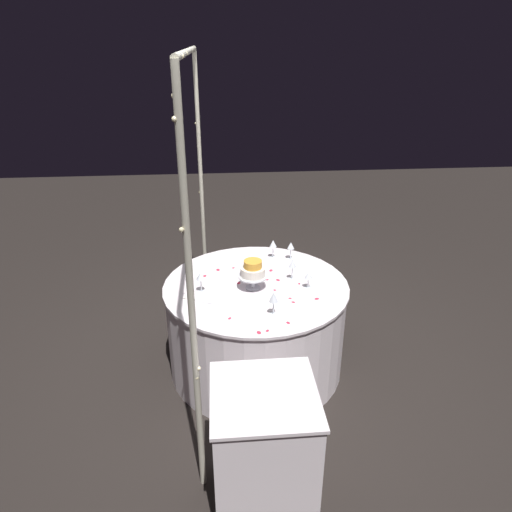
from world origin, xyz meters
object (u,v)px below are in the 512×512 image
(main_table, at_px, (256,326))
(wine_glass_0, at_px, (291,247))
(cake_knife, at_px, (200,301))
(wine_glass_3, at_px, (201,277))
(wine_glass_1, at_px, (308,276))
(wine_glass_5, at_px, (274,298))
(wine_glass_4, at_px, (273,245))
(side_table, at_px, (264,449))
(decorative_arch, at_px, (195,181))
(tiered_cake, at_px, (253,271))
(wine_glass_2, at_px, (292,265))

(main_table, relative_size, wine_glass_0, 9.05)
(cake_knife, bearing_deg, wine_glass_3, -2.26)
(cake_knife, bearing_deg, wine_glass_1, -80.82)
(wine_glass_5, bearing_deg, wine_glass_4, -6.61)
(side_table, relative_size, wine_glass_5, 4.58)
(main_table, xyz_separation_m, wine_glass_3, (-0.08, 0.41, 0.49))
(cake_knife, bearing_deg, main_table, -62.31)
(wine_glass_0, height_order, wine_glass_1, wine_glass_0)
(decorative_arch, height_order, wine_glass_1, decorative_arch)
(cake_knife, bearing_deg, side_table, -160.93)
(side_table, bearing_deg, wine_glass_3, 16.71)
(wine_glass_0, height_order, wine_glass_3, wine_glass_3)
(side_table, bearing_deg, wine_glass_4, -8.28)
(main_table, distance_m, tiered_cake, 0.52)
(decorative_arch, height_order, wine_glass_0, decorative_arch)
(tiered_cake, relative_size, wine_glass_1, 1.72)
(wine_glass_0, bearing_deg, cake_knife, 130.58)
(main_table, distance_m, cake_knife, 0.60)
(tiered_cake, relative_size, wine_glass_3, 1.44)
(decorative_arch, xyz_separation_m, side_table, (-1.22, -0.35, -1.16))
(decorative_arch, xyz_separation_m, main_table, (-0.00, -0.41, -1.18))
(side_table, xyz_separation_m, wine_glass_2, (1.28, -0.34, 0.48))
(tiered_cake, relative_size, wine_glass_5, 1.32)
(wine_glass_5, bearing_deg, wine_glass_0, -16.20)
(wine_glass_3, xyz_separation_m, wine_glass_5, (-0.35, -0.48, 0.01))
(decorative_arch, distance_m, wine_glass_1, 1.06)
(wine_glass_2, xyz_separation_m, cake_knife, (-0.27, 0.69, -0.12))
(wine_glass_3, relative_size, cake_knife, 0.56)
(side_table, relative_size, wine_glass_3, 4.99)
(decorative_arch, distance_m, wine_glass_2, 0.97)
(wine_glass_0, height_order, wine_glass_5, wine_glass_5)
(wine_glass_3, height_order, wine_glass_4, wine_glass_4)
(wine_glass_5, height_order, cake_knife, wine_glass_5)
(wine_glass_1, bearing_deg, wine_glass_0, 5.99)
(main_table, height_order, wine_glass_3, wine_glass_3)
(wine_glass_1, relative_size, wine_glass_4, 0.82)
(wine_glass_2, height_order, wine_glass_3, wine_glass_2)
(wine_glass_2, distance_m, cake_knife, 0.75)
(main_table, distance_m, wine_glass_3, 0.64)
(tiered_cake, distance_m, wine_glass_3, 0.38)
(main_table, height_order, cake_knife, cake_knife)
(wine_glass_1, bearing_deg, decorative_arch, 83.51)
(cake_knife, bearing_deg, wine_glass_5, -113.60)
(main_table, bearing_deg, side_table, 177.07)
(wine_glass_4, bearing_deg, tiered_cake, 157.79)
(wine_glass_2, height_order, cake_knife, wine_glass_2)
(wine_glass_0, height_order, wine_glass_2, wine_glass_2)
(cake_knife, bearing_deg, wine_glass_2, -68.52)
(main_table, bearing_deg, decorative_arch, 89.83)
(wine_glass_3, distance_m, wine_glass_5, 0.60)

